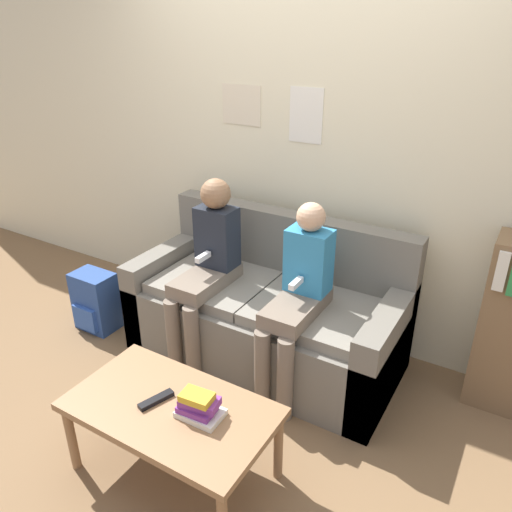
# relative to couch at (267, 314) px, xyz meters

# --- Properties ---
(ground_plane) EXTENTS (10.00, 10.00, 0.00)m
(ground_plane) POSITION_rel_couch_xyz_m (0.00, -0.50, -0.30)
(ground_plane) COLOR brown
(wall_back) EXTENTS (8.00, 0.06, 2.60)m
(wall_back) POSITION_rel_couch_xyz_m (-0.00, 0.48, 1.00)
(wall_back) COLOR beige
(wall_back) RESTS_ON ground_plane
(couch) EXTENTS (1.67, 0.77, 0.89)m
(couch) POSITION_rel_couch_xyz_m (0.00, 0.00, 0.00)
(couch) COLOR #6B665B
(couch) RESTS_ON ground_plane
(coffee_table) EXTENTS (0.95, 0.54, 0.41)m
(coffee_table) POSITION_rel_couch_xyz_m (0.09, -1.04, 0.06)
(coffee_table) COLOR #8E6642
(coffee_table) RESTS_ON ground_plane
(person_left) EXTENTS (0.24, 0.54, 1.15)m
(person_left) POSITION_rel_couch_xyz_m (-0.32, -0.18, 0.35)
(person_left) COLOR #756656
(person_left) RESTS_ON ground_plane
(person_right) EXTENTS (0.24, 0.54, 1.12)m
(person_right) POSITION_rel_couch_xyz_m (0.30, -0.19, 0.32)
(person_right) COLOR #756656
(person_right) RESTS_ON ground_plane
(tv_remote) EXTENTS (0.09, 0.17, 0.02)m
(tv_remote) POSITION_rel_couch_xyz_m (0.02, -1.05, 0.11)
(tv_remote) COLOR black
(tv_remote) RESTS_ON coffee_table
(book_stack) EXTENTS (0.20, 0.14, 0.13)m
(book_stack) POSITION_rel_couch_xyz_m (0.24, -1.02, 0.16)
(book_stack) COLOR silver
(book_stack) RESTS_ON coffee_table
(backpack) EXTENTS (0.28, 0.22, 0.42)m
(backpack) POSITION_rel_couch_xyz_m (-1.18, -0.34, -0.10)
(backpack) COLOR #284789
(backpack) RESTS_ON ground_plane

